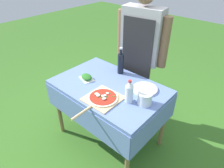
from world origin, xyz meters
TOP-DOWN VIEW (x-y plane):
  - ground_plane at (0.00, 0.00)m, footprint 12.00×12.00m
  - prep_table at (0.00, 0.00)m, footprint 1.20×0.80m
  - person_cook at (-0.01, 0.58)m, footprint 0.64×0.27m
  - pizza_on_peel at (0.11, -0.22)m, footprint 0.33×0.55m
  - oil_bottle at (-0.08, 0.29)m, footprint 0.07×0.07m
  - water_bottle at (0.32, -0.07)m, footprint 0.08×0.08m
  - herb_container at (-0.27, -0.07)m, footprint 0.20×0.16m
  - mixing_tub at (0.45, -0.00)m, footprint 0.14×0.14m
  - plate_stack at (0.33, 0.19)m, footprint 0.26×0.26m

SIDE VIEW (x-z plane):
  - ground_plane at x=0.00m, z-range 0.00..0.00m
  - prep_table at x=0.00m, z-range 0.29..1.08m
  - plate_stack at x=0.33m, z-range 0.79..0.81m
  - pizza_on_peel at x=0.11m, z-range 0.78..0.83m
  - herb_container at x=-0.27m, z-range 0.79..0.84m
  - mixing_tub at x=0.45m, z-range 0.79..0.91m
  - water_bottle at x=0.32m, z-range 0.78..1.02m
  - oil_bottle at x=-0.08m, z-range 0.76..1.07m
  - person_cook at x=-0.01m, z-range 0.15..1.87m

